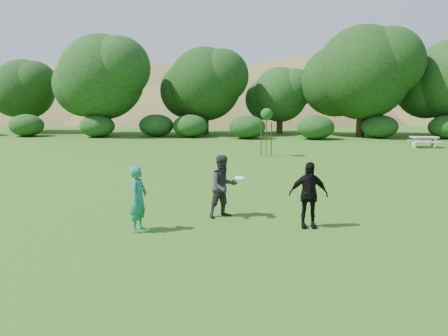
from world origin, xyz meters
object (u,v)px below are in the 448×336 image
object	(u,v)px
player_grey	(223,186)
sapling	(267,115)
player_black	(308,195)
player_teal	(139,199)
picnic_table	(424,140)

from	to	relation	value
player_grey	sapling	world-z (taller)	sapling
player_grey	player_black	size ratio (longest dim) A/B	1.02
player_teal	player_black	world-z (taller)	player_black
player_grey	sapling	size ratio (longest dim) A/B	0.64
player_teal	player_grey	bearing A→B (deg)	-45.22
player_teal	player_black	xyz separation A→B (m)	(4.45, 0.72, 0.03)
player_grey	player_black	distance (m)	2.50
player_teal	sapling	distance (m)	15.42
picnic_table	sapling	bearing A→B (deg)	-153.04
sapling	picnic_table	distance (m)	12.52
player_black	picnic_table	world-z (taller)	player_black
player_black	sapling	world-z (taller)	sapling
player_black	picnic_table	bearing A→B (deg)	58.85
player_teal	picnic_table	size ratio (longest dim) A/B	0.96
player_grey	player_black	xyz separation A→B (m)	(2.36, -0.82, -0.02)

